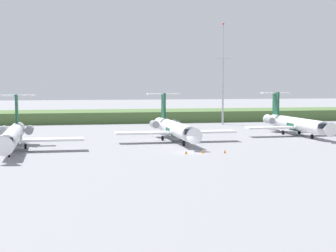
{
  "coord_description": "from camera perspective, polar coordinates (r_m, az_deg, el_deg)",
  "views": [
    {
      "loc": [
        -20.63,
        -84.34,
        11.03
      ],
      "look_at": [
        0.0,
        15.98,
        3.0
      ],
      "focal_mm": 58.43,
      "sensor_mm": 36.0,
      "label": 1
    }
  ],
  "objects": [
    {
      "name": "regional_jet_third",
      "position": [
        119.17,
        13.1,
        0.28
      ],
      "size": [
        22.81,
        31.0,
        9.0
      ],
      "color": "white",
      "rests_on": "ground"
    },
    {
      "name": "safety_cone_rear_marker",
      "position": [
        86.87,
        5.95,
        -2.65
      ],
      "size": [
        0.44,
        0.44,
        0.55
      ],
      "primitive_type": "cone",
      "color": "orange",
      "rests_on": "ground"
    },
    {
      "name": "regional_jet_second",
      "position": [
        103.97,
        0.64,
        -0.2
      ],
      "size": [
        22.81,
        31.0,
        9.0
      ],
      "color": "white",
      "rests_on": "ground"
    },
    {
      "name": "safety_cone_front_marker",
      "position": [
        85.54,
        1.9,
        -2.74
      ],
      "size": [
        0.44,
        0.44,
        0.55
      ],
      "primitive_type": "cone",
      "color": "orange",
      "rests_on": "ground"
    },
    {
      "name": "grass_berm",
      "position": [
        159.27,
        -4.16,
        1.06
      ],
      "size": [
        320.0,
        20.0,
        3.09
      ],
      "primitive_type": "cube",
      "color": "#4C6B38",
      "rests_on": "ground"
    },
    {
      "name": "ground_plane",
      "position": [
        116.71,
        -1.39,
        -0.94
      ],
      "size": [
        500.0,
        500.0,
        0.0
      ],
      "primitive_type": "plane",
      "color": "gray"
    },
    {
      "name": "safety_cone_mid_marker",
      "position": [
        86.65,
        3.63,
        -2.66
      ],
      "size": [
        0.44,
        0.44,
        0.55
      ],
      "primitive_type": "cone",
      "color": "orange",
      "rests_on": "ground"
    },
    {
      "name": "antenna_mast",
      "position": [
        147.36,
        5.75,
        4.51
      ],
      "size": [
        4.4,
        0.5,
        27.02
      ],
      "color": "#B2B2B7",
      "rests_on": "ground"
    },
    {
      "name": "regional_jet_nearest",
      "position": [
        93.04,
        -15.89,
        -0.93
      ],
      "size": [
        22.81,
        31.0,
        9.0
      ],
      "color": "white",
      "rests_on": "ground"
    }
  ]
}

